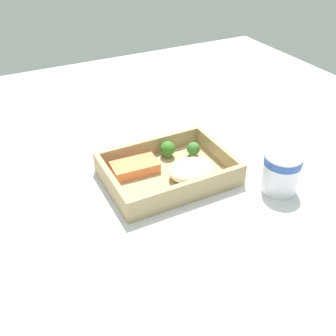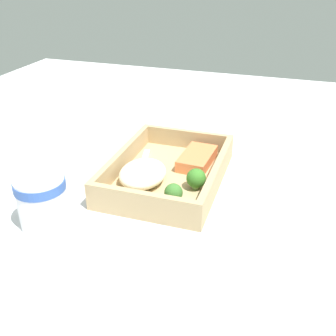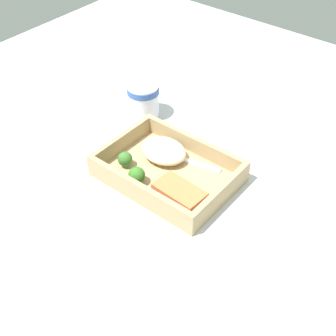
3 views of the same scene
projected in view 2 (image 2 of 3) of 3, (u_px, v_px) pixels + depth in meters
ground_plane at (168, 185)px, 75.60cm from camera, size 160.00×160.00×2.00cm
takeout_tray at (168, 178)px, 74.84cm from camera, size 27.44×19.83×1.20cm
tray_rim at (168, 166)px, 73.62cm from camera, size 27.44×19.83×3.89cm
salmon_fillet at (197, 159)px, 78.05cm from camera, size 10.53×6.26×2.31cm
mashed_potatoes at (143, 173)px, 71.26cm from camera, size 10.45×8.33×3.70cm
broccoli_floret_1 at (173, 193)px, 65.40cm from camera, size 3.13×3.13×3.50cm
broccoli_floret_2 at (196, 179)px, 69.25cm from camera, size 3.51×3.51×3.87cm
fork at (141, 171)px, 75.55cm from camera, size 15.77×5.15×0.44cm
paper_cup at (42, 199)px, 60.78cm from camera, size 7.85×7.85×8.50cm
receipt_slip at (189, 127)px, 98.39cm from camera, size 9.48×13.54×0.24cm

